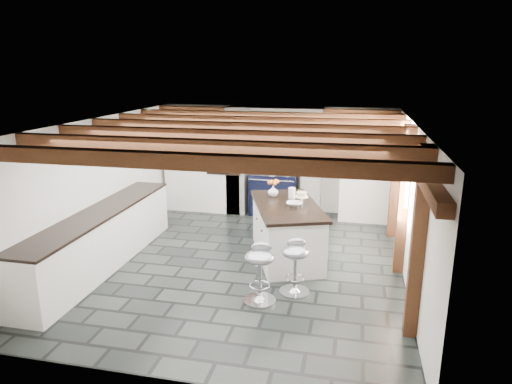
% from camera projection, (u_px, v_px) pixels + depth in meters
% --- Properties ---
extents(ground, '(6.00, 6.00, 0.00)m').
position_uv_depth(ground, '(245.00, 262.00, 7.48)').
color(ground, black).
rests_on(ground, ground).
extents(room_shell, '(6.00, 6.03, 6.00)m').
position_uv_depth(room_shell, '(231.00, 178.00, 8.66)').
color(room_shell, silver).
rests_on(room_shell, ground).
extents(range_cooker, '(1.00, 0.63, 0.99)m').
position_uv_depth(range_cooker, '(274.00, 193.00, 9.88)').
color(range_cooker, black).
rests_on(range_cooker, ground).
extents(kitchen_island, '(1.56, 2.10, 1.24)m').
position_uv_depth(kitchen_island, '(287.00, 230.00, 7.58)').
color(kitchen_island, white).
rests_on(kitchen_island, ground).
extents(bar_stool_near, '(0.47, 0.47, 0.79)m').
position_uv_depth(bar_stool_near, '(295.00, 260.00, 6.36)').
color(bar_stool_near, silver).
rests_on(bar_stool_near, ground).
extents(bar_stool_far, '(0.47, 0.47, 0.83)m').
position_uv_depth(bar_stool_far, '(260.00, 267.00, 6.11)').
color(bar_stool_far, silver).
rests_on(bar_stool_far, ground).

